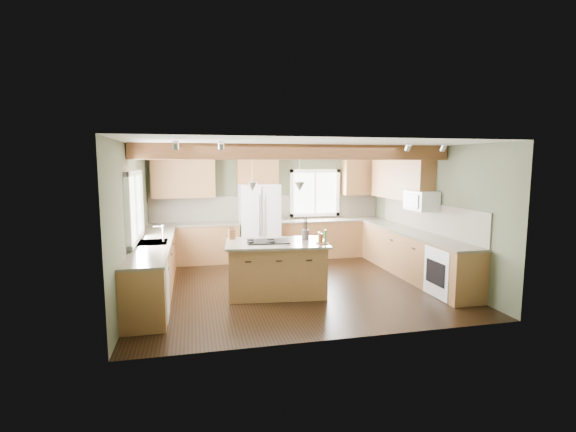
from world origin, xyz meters
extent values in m
plane|color=black|center=(0.00, 0.00, 0.00)|extent=(5.60, 5.60, 0.00)
plane|color=silver|center=(0.00, 0.00, 2.60)|extent=(5.60, 5.60, 0.00)
plane|color=#4B5039|center=(0.00, 2.50, 1.30)|extent=(5.60, 0.00, 5.60)
plane|color=#4B5039|center=(-2.80, 0.00, 1.30)|extent=(0.00, 5.00, 5.00)
plane|color=#4B5039|center=(2.80, 0.00, 1.30)|extent=(0.00, 5.00, 5.00)
cube|color=#552918|center=(0.00, -0.41, 2.47)|extent=(5.55, 0.26, 0.26)
cube|color=#552918|center=(0.00, 2.40, 2.54)|extent=(5.55, 0.20, 0.10)
cube|color=brown|center=(0.00, 2.48, 1.21)|extent=(5.58, 0.03, 0.58)
cube|color=brown|center=(2.78, 0.05, 1.21)|extent=(0.03, 3.70, 0.58)
cube|color=brown|center=(-1.79, 2.20, 0.44)|extent=(2.02, 0.60, 0.88)
cube|color=#443D32|center=(-1.79, 2.20, 0.90)|extent=(2.06, 0.64, 0.04)
cube|color=brown|center=(1.49, 2.20, 0.44)|extent=(2.62, 0.60, 0.88)
cube|color=#443D32|center=(1.49, 2.20, 0.90)|extent=(2.66, 0.64, 0.04)
cube|color=brown|center=(-2.50, 0.05, 0.44)|extent=(0.60, 3.70, 0.88)
cube|color=#443D32|center=(-2.50, 0.05, 0.90)|extent=(0.64, 3.74, 0.04)
cube|color=brown|center=(2.50, 0.05, 0.44)|extent=(0.60, 3.70, 0.88)
cube|color=#443D32|center=(2.50, 0.05, 0.90)|extent=(0.64, 3.74, 0.04)
cube|color=brown|center=(-1.99, 2.33, 1.95)|extent=(1.40, 0.35, 0.90)
cube|color=brown|center=(-0.30, 2.33, 2.15)|extent=(0.96, 0.35, 0.70)
cube|color=brown|center=(2.62, 0.90, 1.95)|extent=(0.35, 2.20, 0.90)
cube|color=brown|center=(2.30, 2.33, 1.95)|extent=(0.90, 0.35, 0.90)
cube|color=white|center=(-2.78, 0.05, 1.55)|extent=(0.04, 1.60, 1.05)
cube|color=white|center=(1.15, 2.48, 1.55)|extent=(1.10, 0.04, 1.00)
cube|color=#262628|center=(-2.50, 0.05, 0.91)|extent=(0.50, 0.65, 0.03)
cylinder|color=#B2B2B7|center=(-2.32, 0.05, 1.05)|extent=(0.02, 0.02, 0.28)
cube|color=white|center=(-2.49, -1.25, 0.43)|extent=(0.60, 0.60, 0.84)
cube|color=white|center=(2.49, -1.25, 0.43)|extent=(0.60, 0.72, 0.84)
cube|color=white|center=(2.58, -0.05, 1.55)|extent=(0.40, 0.70, 0.38)
cone|color=#B2B2B7|center=(-0.81, -0.36, 1.88)|extent=(0.18, 0.18, 0.16)
cone|color=#B2B2B7|center=(0.01, -0.46, 1.88)|extent=(0.18, 0.18, 0.16)
cube|color=white|center=(-0.30, 2.12, 0.90)|extent=(0.90, 0.74, 1.80)
cube|color=brown|center=(-0.40, -0.41, 0.44)|extent=(1.74, 1.18, 0.88)
cube|color=#443D32|center=(-0.40, -0.41, 0.90)|extent=(1.86, 1.30, 0.04)
cube|color=black|center=(-0.54, -0.40, 0.93)|extent=(0.76, 0.55, 0.02)
cube|color=brown|center=(-1.13, 0.02, 1.01)|extent=(0.11, 0.09, 0.18)
cylinder|color=#403633|center=(0.15, -0.32, 1.01)|extent=(0.15, 0.15, 0.18)
camera|label=1|loc=(-1.80, -7.41, 2.28)|focal=26.00mm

